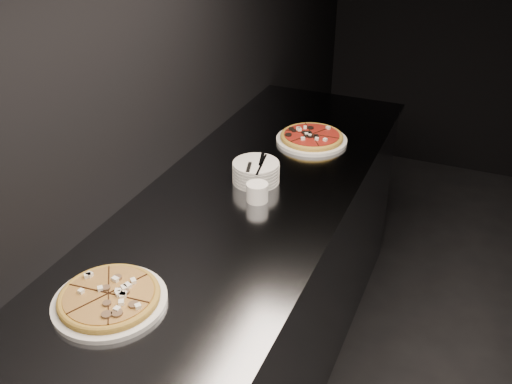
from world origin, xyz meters
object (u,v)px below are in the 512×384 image
at_px(plate_stack, 256,172).
at_px(cutlery, 256,164).
at_px(pizza_mushroom, 109,298).
at_px(counter, 239,303).
at_px(pizza_tomato, 312,138).
at_px(ramekin, 257,192).

bearing_deg(plate_stack, cutlery, -62.38).
height_order(pizza_mushroom, plate_stack, plate_stack).
bearing_deg(counter, pizza_tomato, 83.00).
bearing_deg(cutlery, counter, -106.32).
distance_m(plate_stack, cutlery, 0.04).
relative_size(counter, cutlery, 12.83).
distance_m(pizza_tomato, cutlery, 0.45).
bearing_deg(plate_stack, pizza_mushroom, -96.76).
xyz_separation_m(pizza_mushroom, pizza_tomato, (0.18, 1.23, -0.00)).
xyz_separation_m(plate_stack, ramekin, (0.06, -0.13, -0.00)).
bearing_deg(pizza_tomato, pizza_mushroom, -98.28).
bearing_deg(pizza_mushroom, plate_stack, 83.24).
height_order(cutlery, ramekin, cutlery).
distance_m(plate_stack, ramekin, 0.15).
relative_size(pizza_mushroom, plate_stack, 1.80).
height_order(plate_stack, cutlery, cutlery).
relative_size(counter, pizza_tomato, 7.85).
bearing_deg(ramekin, pizza_tomato, 87.77).
bearing_deg(pizza_mushroom, cutlery, 82.61).
height_order(pizza_tomato, plate_stack, plate_stack).
xyz_separation_m(counter, pizza_mushroom, (-0.10, -0.62, 0.48)).
relative_size(pizza_mushroom, cutlery, 1.68).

